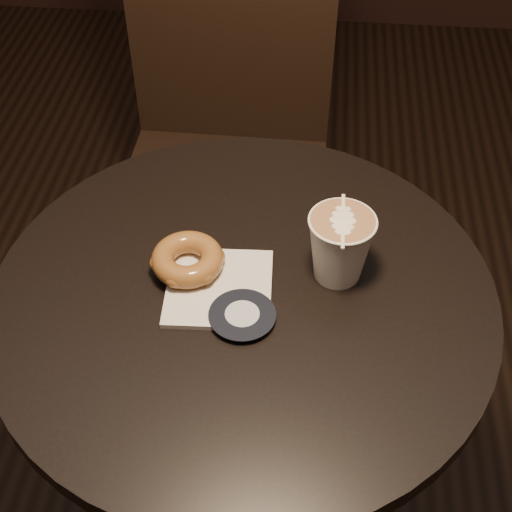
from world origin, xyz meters
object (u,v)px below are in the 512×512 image
Objects in this scene: pastry_bag at (219,288)px; doughnut at (187,259)px; latte_cup at (340,248)px; cafe_table at (245,373)px; chair at (227,118)px.

doughnut reaches higher than pastry_bag.
latte_cup is at bearing 13.33° from pastry_bag.
doughnut is (-0.08, 0.03, 0.22)m from cafe_table.
chair is 10.62× the size of latte_cup.
pastry_bag is at bearing -82.79° from chair.
chair is 0.63m from pastry_bag.
latte_cup reaches higher than doughnut.
cafe_table is 0.28m from latte_cup.
latte_cup is at bearing -67.14° from chair.
pastry_bag is 1.42× the size of doughnut.
doughnut is at bearing -87.10° from chair.
cafe_table is 0.21m from pastry_bag.
pastry_bag is at bearing -163.89° from latte_cup.
chair is 7.57× the size of pastry_bag.
pastry_bag is at bearing -32.76° from doughnut.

